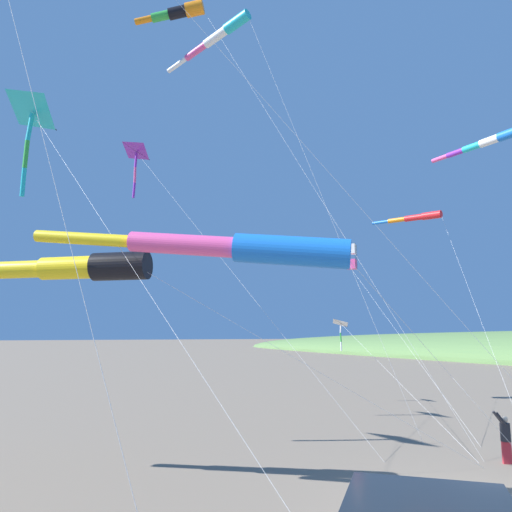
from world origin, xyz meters
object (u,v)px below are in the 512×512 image
object	(u,v)px
kite_windsock_white_trailing	(231,247)
kite_windsock_green_low_center	(179,12)
kite_delta_yellow_midlevel	(138,152)
kite_windsock_striped_overhead	(73,268)
kite_delta_blue_topmost	(34,112)
kite_box_orange_high_right	(351,257)
kite_windsock_checkered_midright	(496,139)
person_child_green_jacket	(505,435)
kite_windsock_long_streamer_right	(218,36)
kite_delta_small_distant	(341,323)
kite_windsock_long_streamer_left	(416,218)

from	to	relation	value
kite_windsock_white_trailing	kite_windsock_green_low_center	size ratio (longest dim) A/B	0.59
kite_delta_yellow_midlevel	kite_windsock_green_low_center	distance (m)	7.24
kite_windsock_striped_overhead	kite_delta_blue_topmost	xyz separation A→B (m)	(-1.13, 4.17, 5.84)
kite_delta_yellow_midlevel	kite_box_orange_high_right	distance (m)	12.86
kite_windsock_checkered_midright	kite_windsock_green_low_center	size ratio (longest dim) A/B	0.59
kite_delta_yellow_midlevel	kite_windsock_checkered_midright	bearing A→B (deg)	-37.02
person_child_green_jacket	kite_delta_yellow_midlevel	size ratio (longest dim) A/B	0.11
kite_delta_blue_topmost	person_child_green_jacket	bearing A→B (deg)	-33.48
person_child_green_jacket	kite_windsock_long_streamer_right	size ratio (longest dim) A/B	0.08
kite_windsock_checkered_midright	kite_box_orange_high_right	bearing A→B (deg)	87.80
kite_windsock_striped_overhead	kite_windsock_long_streamer_right	bearing A→B (deg)	42.58
kite_windsock_green_low_center	kite_delta_small_distant	bearing A→B (deg)	6.28
kite_windsock_striped_overhead	kite_box_orange_high_right	distance (m)	17.80
kite_windsock_checkered_midright	kite_delta_blue_topmost	size ratio (longest dim) A/B	0.89
person_child_green_jacket	kite_box_orange_high_right	distance (m)	14.86
kite_delta_blue_topmost	kite_windsock_green_low_center	bearing A→B (deg)	26.67
kite_windsock_long_streamer_right	kite_windsock_green_low_center	bearing A→B (deg)	134.43
kite_windsock_long_streamer_right	kite_windsock_white_trailing	bearing A→B (deg)	-109.27
kite_windsock_green_low_center	kite_delta_blue_topmost	xyz separation A→B (m)	(-5.90, -2.97, -7.55)
kite_box_orange_high_right	kite_delta_yellow_midlevel	bearing A→B (deg)	-176.09
kite_windsock_white_trailing	kite_box_orange_high_right	bearing A→B (deg)	43.52
kite_windsock_white_trailing	kite_delta_yellow_midlevel	xyz separation A→B (m)	(0.14, 10.95, 6.09)
kite_windsock_green_low_center	kite_delta_blue_topmost	distance (m)	10.03
kite_box_orange_high_right	kite_windsock_long_streamer_left	bearing A→B (deg)	-78.10
kite_windsock_long_streamer_right	kite_delta_blue_topmost	size ratio (longest dim) A/B	1.39
person_child_green_jacket	kite_windsock_striped_overhead	world-z (taller)	kite_windsock_striped_overhead
kite_delta_yellow_midlevel	kite_windsock_long_streamer_right	size ratio (longest dim) A/B	0.68
kite_delta_yellow_midlevel	kite_windsock_green_low_center	bearing A→B (deg)	-17.18
kite_delta_blue_topmost	kite_box_orange_high_right	size ratio (longest dim) A/B	1.14
kite_windsock_long_streamer_right	kite_delta_blue_topmost	distance (m)	9.51
person_child_green_jacket	kite_delta_small_distant	size ratio (longest dim) A/B	0.11
kite_box_orange_high_right	kite_windsock_green_low_center	bearing A→B (deg)	-172.90
kite_windsock_long_streamer_right	kite_windsock_striped_overhead	world-z (taller)	kite_windsock_long_streamer_right
person_child_green_jacket	kite_delta_yellow_midlevel	world-z (taller)	kite_delta_yellow_midlevel
person_child_green_jacket	kite_windsock_checkered_midright	distance (m)	11.30
kite_windsock_long_streamer_left	kite_windsock_striped_overhead	bearing A→B (deg)	-165.11
kite_delta_small_distant	kite_windsock_checkered_midright	bearing A→B (deg)	-86.34
kite_windsock_long_streamer_right	kite_windsock_long_streamer_left	xyz separation A→B (m)	(10.13, -1.35, -7.71)
kite_delta_blue_topmost	kite_windsock_striped_overhead	bearing A→B (deg)	-74.79
kite_delta_small_distant	kite_box_orange_high_right	world-z (taller)	kite_box_orange_high_right
kite_delta_blue_topmost	kite_delta_small_distant	bearing A→B (deg)	14.50
kite_delta_small_distant	kite_delta_blue_topmost	world-z (taller)	kite_delta_blue_topmost
kite_windsock_green_low_center	person_child_green_jacket	bearing A→B (deg)	-60.42
kite_windsock_striped_overhead	kite_delta_small_distant	xyz separation A→B (m)	(14.46, 8.20, -1.14)
kite_delta_blue_topmost	kite_box_orange_high_right	world-z (taller)	kite_delta_blue_topmost
kite_delta_small_distant	person_child_green_jacket	bearing A→B (deg)	-105.94
kite_windsock_long_streamer_left	kite_windsock_striped_overhead	world-z (taller)	kite_windsock_long_streamer_left
kite_windsock_checkered_midright	kite_windsock_white_trailing	bearing A→B (deg)	-170.65
kite_windsock_long_streamer_right	kite_windsock_checkered_midright	distance (m)	12.78
kite_windsock_long_streamer_left	kite_delta_small_distant	size ratio (longest dim) A/B	0.90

